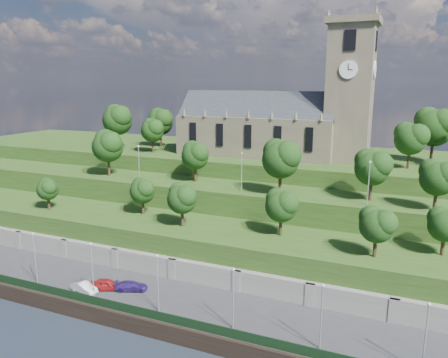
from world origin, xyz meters
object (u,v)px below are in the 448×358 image
at_px(church, 281,119).
at_px(car_right, 131,286).
at_px(car_middle, 84,287).
at_px(car_left, 107,284).

relative_size(church, car_right, 8.75).
bearing_deg(car_right, car_middle, 94.62).
bearing_deg(car_left, car_middle, 104.07).
xyz_separation_m(church, car_left, (-12.44, -41.28, -19.76)).
height_order(church, car_middle, church).
xyz_separation_m(church, car_middle, (-14.78, -43.11, -19.83)).
distance_m(car_middle, car_right, 6.32).
height_order(car_left, car_right, car_left).
height_order(car_left, car_middle, car_left).
relative_size(church, car_left, 8.69).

